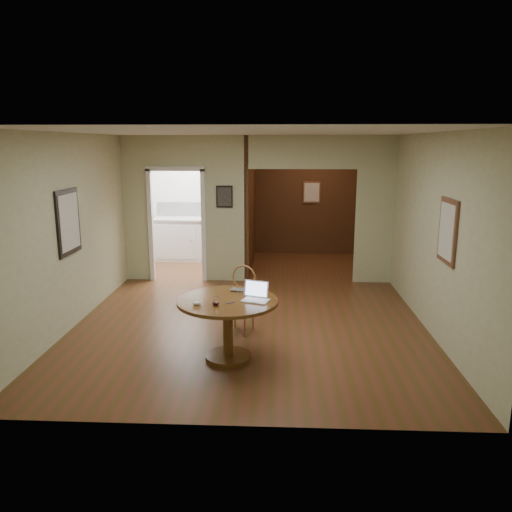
{
  "coord_description": "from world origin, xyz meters",
  "views": [
    {
      "loc": [
        0.42,
        -6.64,
        2.55
      ],
      "look_at": [
        0.11,
        -0.2,
        1.09
      ],
      "focal_mm": 35.0,
      "sensor_mm": 36.0,
      "label": 1
    }
  ],
  "objects_px": {
    "dining_table": "(228,315)",
    "chair": "(241,295)",
    "closed_laptop": "(242,291)",
    "open_laptop": "(256,295)"
  },
  "relations": [
    {
      "from": "dining_table",
      "to": "closed_laptop",
      "type": "relative_size",
      "value": 3.9
    },
    {
      "from": "chair",
      "to": "open_laptop",
      "type": "distance_m",
      "value": 1.01
    },
    {
      "from": "dining_table",
      "to": "closed_laptop",
      "type": "height_order",
      "value": "closed_laptop"
    },
    {
      "from": "chair",
      "to": "open_laptop",
      "type": "xyz_separation_m",
      "value": [
        0.25,
        -0.93,
        0.3
      ]
    },
    {
      "from": "chair",
      "to": "closed_laptop",
      "type": "distance_m",
      "value": 0.69
    },
    {
      "from": "dining_table",
      "to": "chair",
      "type": "bearing_deg",
      "value": 84.66
    },
    {
      "from": "chair",
      "to": "open_laptop",
      "type": "height_order",
      "value": "open_laptop"
    },
    {
      "from": "dining_table",
      "to": "open_laptop",
      "type": "xyz_separation_m",
      "value": [
        0.33,
        0.02,
        0.25
      ]
    },
    {
      "from": "chair",
      "to": "closed_laptop",
      "type": "bearing_deg",
      "value": -64.37
    },
    {
      "from": "chair",
      "to": "closed_laptop",
      "type": "relative_size",
      "value": 2.99
    }
  ]
}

